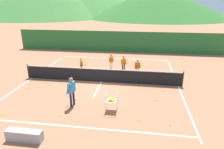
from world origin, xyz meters
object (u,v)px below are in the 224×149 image
(tennis_ball_0, at_px, (23,94))
(tennis_ball_8, at_px, (64,125))
(tennis_ball_3, at_px, (60,115))
(tennis_net, at_px, (101,75))
(instructor, at_px, (71,89))
(courtside_bench, at_px, (24,135))
(tennis_ball_1, at_px, (28,88))
(student_0, at_px, (82,65))
(student_1, at_px, (111,60))
(tennis_ball_11, at_px, (164,90))
(student_3, at_px, (137,66))
(tennis_ball_7, at_px, (156,100))
(tennis_ball_10, at_px, (142,87))
(tennis_ball_2, at_px, (76,100))
(tennis_ball_5, at_px, (139,120))
(tennis_ball_6, at_px, (170,125))
(student_2, at_px, (124,63))
(tennis_ball_4, at_px, (3,114))
(tennis_ball_9, at_px, (51,85))
(ball_cart, at_px, (111,100))

(tennis_ball_0, relative_size, tennis_ball_8, 1.00)
(tennis_ball_3, bearing_deg, tennis_net, 76.50)
(instructor, xyz_separation_m, courtside_bench, (-0.96, -3.12, -0.74))
(tennis_ball_1, bearing_deg, tennis_ball_0, -78.21)
(tennis_net, bearing_deg, student_0, 145.29)
(student_1, xyz_separation_m, tennis_ball_11, (3.97, -3.81, -0.74))
(tennis_net, bearing_deg, tennis_ball_11, -11.95)
(student_3, bearing_deg, tennis_ball_3, -120.07)
(tennis_ball_7, distance_m, tennis_ball_10, 1.99)
(student_0, xyz_separation_m, tennis_ball_2, (0.85, -4.21, -0.79))
(tennis_ball_10, bearing_deg, tennis_ball_2, -147.03)
(tennis_ball_5, bearing_deg, instructor, 164.22)
(tennis_ball_6, distance_m, tennis_ball_11, 3.91)
(tennis_ball_11, bearing_deg, student_1, 136.16)
(student_3, relative_size, tennis_ball_10, 19.94)
(tennis_ball_7, xyz_separation_m, tennis_ball_10, (-0.80, 1.82, 0.00))
(tennis_net, xyz_separation_m, tennis_ball_3, (-1.14, -4.75, -0.47))
(tennis_net, xyz_separation_m, student_2, (1.34, 2.18, 0.32))
(instructor, distance_m, tennis_ball_4, 3.59)
(tennis_net, xyz_separation_m, tennis_ball_4, (-4.03, -5.08, -0.47))
(tennis_ball_0, xyz_separation_m, tennis_ball_4, (0.29, -2.29, 0.00))
(tennis_ball_0, bearing_deg, tennis_ball_2, -3.29)
(student_3, xyz_separation_m, tennis_ball_11, (1.77, -2.32, -0.78))
(tennis_ball_1, distance_m, courtside_bench, 5.64)
(tennis_ball_1, relative_size, tennis_ball_7, 1.00)
(student_0, relative_size, courtside_bench, 0.91)
(tennis_ball_2, height_order, tennis_ball_7, same)
(student_0, xyz_separation_m, tennis_ball_7, (5.41, -3.59, -0.79))
(student_1, relative_size, tennis_ball_7, 18.85)
(tennis_ball_9, bearing_deg, tennis_ball_4, -101.05)
(tennis_ball_2, bearing_deg, tennis_ball_5, -24.54)
(tennis_net, distance_m, tennis_ball_0, 5.17)
(tennis_ball_4, relative_size, tennis_ball_5, 1.00)
(student_0, xyz_separation_m, tennis_ball_10, (4.61, -1.77, -0.79))
(tennis_ball_0, height_order, tennis_ball_11, same)
(instructor, height_order, tennis_ball_5, instructor)
(student_1, xyz_separation_m, tennis_ball_5, (2.48, -7.56, -0.74))
(ball_cart, xyz_separation_m, tennis_ball_8, (-1.93, -1.69, -0.56))
(student_1, height_order, tennis_ball_7, student_1)
(tennis_net, distance_m, ball_cart, 4.02)
(student_1, xyz_separation_m, tennis_ball_1, (-4.78, -4.71, -0.74))
(student_3, bearing_deg, tennis_ball_11, -52.68)
(student_1, xyz_separation_m, tennis_ball_0, (-4.57, -5.71, -0.74))
(tennis_net, xyz_separation_m, tennis_ball_0, (-4.33, -2.79, -0.47))
(tennis_net, bearing_deg, tennis_ball_0, -147.20)
(tennis_ball_0, bearing_deg, student_2, 41.23)
(instructor, distance_m, tennis_ball_9, 3.56)
(student_2, bearing_deg, tennis_ball_10, -61.13)
(tennis_ball_1, xyz_separation_m, tennis_ball_10, (7.38, 1.24, 0.00))
(tennis_ball_9, relative_size, tennis_ball_10, 1.00)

